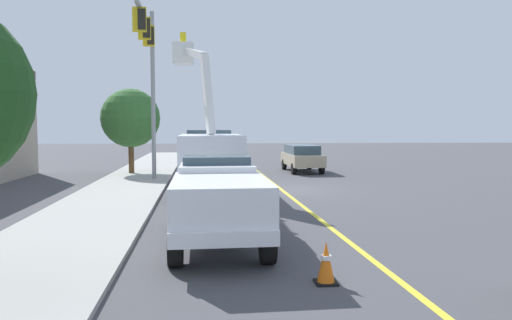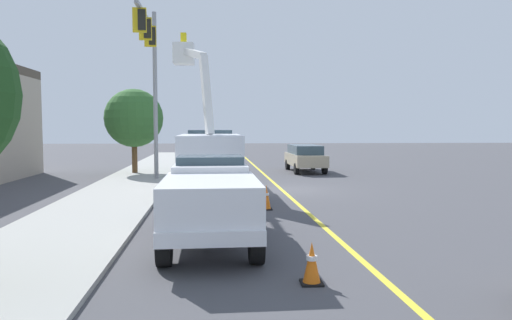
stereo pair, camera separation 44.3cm
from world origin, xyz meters
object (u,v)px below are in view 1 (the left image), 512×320
(utility_bucket_truck, at_px, (210,155))
(traffic_signal_mast, at_px, (149,60))
(service_pickup_truck, at_px, (218,198))
(passing_minivan, at_px, (302,156))
(traffic_cone_mid_front, at_px, (269,197))
(traffic_cone_leading, at_px, (326,263))
(traffic_cone_mid_rear, at_px, (247,175))

(utility_bucket_truck, relative_size, traffic_signal_mast, 0.94)
(service_pickup_truck, xyz_separation_m, passing_minivan, (18.23, -5.35, -0.15))
(service_pickup_truck, distance_m, traffic_cone_mid_front, 5.02)
(utility_bucket_truck, distance_m, traffic_cone_mid_front, 5.37)
(traffic_signal_mast, bearing_deg, service_pickup_truck, -164.82)
(traffic_cone_leading, distance_m, traffic_signal_mast, 16.94)
(traffic_cone_mid_rear, xyz_separation_m, traffic_signal_mast, (-1.08, 4.76, 5.68))
(passing_minivan, xyz_separation_m, traffic_cone_leading, (-21.34, 3.41, -0.59))
(traffic_cone_mid_front, distance_m, traffic_cone_mid_rear, 8.41)
(utility_bucket_truck, height_order, traffic_signal_mast, traffic_signal_mast)
(traffic_cone_leading, relative_size, traffic_signal_mast, 0.09)
(passing_minivan, xyz_separation_m, traffic_signal_mast, (-6.24, 8.60, 5.07))
(traffic_cone_leading, height_order, traffic_cone_mid_front, traffic_cone_mid_front)
(utility_bucket_truck, relative_size, passing_minivan, 1.70)
(traffic_signal_mast, bearing_deg, passing_minivan, -54.01)
(service_pickup_truck, height_order, traffic_cone_leading, service_pickup_truck)
(passing_minivan, relative_size, traffic_signal_mast, 0.55)
(service_pickup_truck, height_order, traffic_cone_mid_rear, service_pickup_truck)
(passing_minivan, height_order, traffic_cone_mid_front, passing_minivan)
(traffic_cone_leading, distance_m, traffic_cone_mid_front, 7.77)
(service_pickup_truck, bearing_deg, passing_minivan, -16.34)
(service_pickup_truck, bearing_deg, traffic_cone_mid_front, -20.60)
(traffic_signal_mast, bearing_deg, utility_bucket_truck, -131.12)
(traffic_cone_mid_front, height_order, traffic_cone_mid_rear, traffic_cone_mid_front)
(utility_bucket_truck, xyz_separation_m, passing_minivan, (8.78, -5.70, -0.64))
(traffic_cone_leading, bearing_deg, traffic_cone_mid_rear, 1.52)
(service_pickup_truck, bearing_deg, traffic_signal_mast, 15.18)
(passing_minivan, height_order, traffic_cone_leading, passing_minivan)
(utility_bucket_truck, height_order, service_pickup_truck, utility_bucket_truck)
(passing_minivan, distance_m, traffic_cone_mid_front, 14.05)
(service_pickup_truck, distance_m, traffic_cone_mid_rear, 13.17)
(traffic_cone_leading, xyz_separation_m, traffic_cone_mid_rear, (16.18, 0.43, -0.02))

